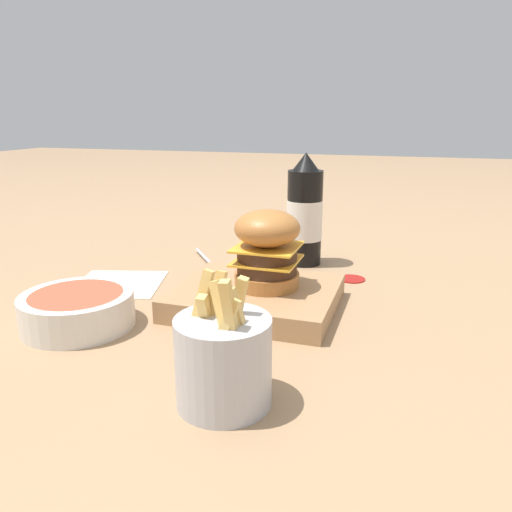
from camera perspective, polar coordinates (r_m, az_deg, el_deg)
The scene contains 9 objects.
ground_plane at distance 0.78m, azimuth 2.84°, elevation -5.98°, with size 6.00×6.00×0.00m, color #9E7A56.
serving_board at distance 0.78m, azimuth -0.00°, elevation -4.75°, with size 0.24×0.21×0.03m.
burger at distance 0.75m, azimuth 1.22°, elevation 0.84°, with size 0.10×0.10×0.12m.
ketchup_bottle at distance 0.99m, azimuth 5.56°, elevation 4.71°, with size 0.07×0.07×0.22m.
fries_basket at distance 0.52m, azimuth -3.76°, elevation -11.64°, with size 0.10×0.10×0.14m.
side_bowl at distance 0.75m, azimuth -19.71°, elevation -5.73°, with size 0.16×0.16×0.05m.
spoon at distance 0.98m, azimuth -5.02°, elevation -1.05°, with size 0.12×0.14×0.01m.
ketchup_puddle at distance 0.93m, azimuth 10.89°, elevation -2.53°, with size 0.05×0.05×0.00m.
parchment_square at distance 0.92m, azimuth -15.41°, elevation -3.04°, with size 0.18×0.18×0.00m.
Camera 1 is at (0.18, -0.70, 0.29)m, focal length 35.00 mm.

